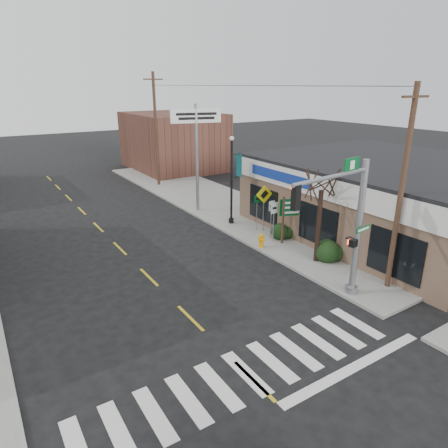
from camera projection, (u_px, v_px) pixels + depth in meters
ground at (254, 381)px, 11.82m from camera, size 140.00×140.00×0.00m
sidewalk_right at (246, 215)px, 26.71m from camera, size 6.00×38.00×0.13m
center_line at (149, 277)px, 18.17m from camera, size 0.12×56.00×0.01m
crosswalk at (246, 373)px, 12.13m from camera, size 11.00×2.20×0.01m
thrift_store at (392, 198)px, 23.31m from camera, size 12.00×14.00×4.00m
bldg_distant_right at (173, 141)px, 40.84m from camera, size 8.00×10.00×5.60m
traffic_signal_pole at (348, 217)px, 15.12m from camera, size 4.51×0.37×5.71m
guide_sign at (292, 212)px, 21.45m from camera, size 1.49×0.13×2.61m
fire_hydrant at (261, 240)px, 21.06m from camera, size 0.24×0.24×0.77m
ped_crossing_sign at (264, 200)px, 22.97m from camera, size 1.07×0.08×2.75m
lamp_post at (232, 174)px, 23.93m from camera, size 0.69×0.54×5.34m
dance_center_sign at (196, 132)px, 25.77m from camera, size 3.31×0.21×7.02m
bare_tree at (323, 177)px, 18.19m from camera, size 2.67×2.67×5.33m
shrub_front at (327, 251)px, 19.50m from camera, size 1.21×1.21×0.91m
shrub_back at (280, 232)px, 22.30m from camera, size 0.99×0.99×0.74m
utility_pole_near at (401, 189)px, 15.74m from camera, size 1.44×0.22×8.29m
utility_pole_far at (156, 129)px, 32.95m from camera, size 1.59×0.24×9.16m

